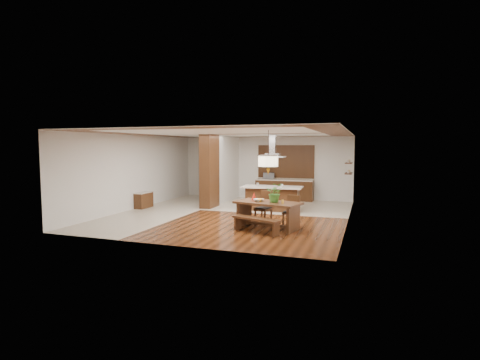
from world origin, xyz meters
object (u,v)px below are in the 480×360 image
at_px(island_cup, 281,185).
at_px(dining_chair_left, 263,207).
at_px(fruit_bowl, 259,200).
at_px(microwave, 269,176).
at_px(hallway_console, 144,200).
at_px(dining_table, 268,209).
at_px(kitchen_island, 272,198).
at_px(foliage_plant, 275,193).
at_px(range_hood, 273,146).
at_px(dining_chair_right, 291,211).
at_px(pendant_lantern, 268,153).
at_px(dining_bench, 256,225).

bearing_deg(island_cup, dining_chair_left, -91.39).
height_order(fruit_bowl, microwave, microwave).
distance_m(hallway_console, dining_table, 5.97).
bearing_deg(microwave, kitchen_island, -89.32).
xyz_separation_m(foliage_plant, island_cup, (-0.49, 3.04, -0.09)).
bearing_deg(fruit_bowl, foliage_plant, -2.14).
bearing_deg(island_cup, range_hood, 167.36).
distance_m(dining_table, range_hood, 3.68).
bearing_deg(range_hood, dining_chair_right, -64.97).
bearing_deg(dining_chair_left, hallway_console, -175.43).
bearing_deg(foliage_plant, dining_chair_left, 127.83).
bearing_deg(dining_table, hallway_console, 160.23).
distance_m(pendant_lantern, range_hood, 3.17).
distance_m(hallway_console, island_cup, 5.47).
height_order(dining_chair_left, dining_chair_right, dining_chair_left).
relative_size(dining_table, fruit_bowl, 7.04).
xyz_separation_m(dining_table, kitchen_island, (-0.63, 3.09, -0.11)).
xyz_separation_m(dining_bench, island_cup, (-0.10, 3.68, 0.77)).
height_order(hallway_console, pendant_lantern, pendant_lantern).
distance_m(dining_table, fruit_bowl, 0.38).
distance_m(hallway_console, kitchen_island, 5.09).
distance_m(dining_chair_left, range_hood, 3.12).
bearing_deg(kitchen_island, dining_chair_right, -68.19).
xyz_separation_m(fruit_bowl, island_cup, (0.02, 3.02, 0.15)).
distance_m(dining_chair_left, microwave, 5.54).
bearing_deg(pendant_lantern, dining_chair_left, 115.54).
distance_m(dining_chair_right, range_hood, 3.53).
xyz_separation_m(hallway_console, range_hood, (4.98, 1.08, 2.15)).
bearing_deg(fruit_bowl, kitchen_island, 96.35).
bearing_deg(island_cup, hallway_console, -169.41).
bearing_deg(fruit_bowl, dining_chair_left, 93.02).
relative_size(dining_table, dining_chair_right, 2.20).
bearing_deg(hallway_console, pendant_lantern, -19.77).
bearing_deg(microwave, range_hood, -89.30).
bearing_deg(dining_bench, dining_table, 76.25).
height_order(dining_bench, island_cup, island_cup).
distance_m(dining_chair_left, island_cup, 2.38).
distance_m(pendant_lantern, kitchen_island, 3.62).
xyz_separation_m(fruit_bowl, microwave, (-1.27, 6.05, 0.26)).
bearing_deg(microwave, fruit_bowl, -94.84).
relative_size(hallway_console, range_hood, 0.98).
bearing_deg(range_hood, island_cup, -12.64).
relative_size(foliage_plant, fruit_bowl, 1.92).
distance_m(dining_table, pendant_lantern, 1.66).
bearing_deg(dining_bench, dining_chair_left, 96.81).
xyz_separation_m(dining_table, microwave, (-1.56, 6.05, 0.51)).
relative_size(dining_chair_right, foliage_plant, 1.66).
bearing_deg(range_hood, kitchen_island, -90.00).
distance_m(dining_chair_right, kitchen_island, 2.91).
bearing_deg(dining_chair_right, kitchen_island, 128.97).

